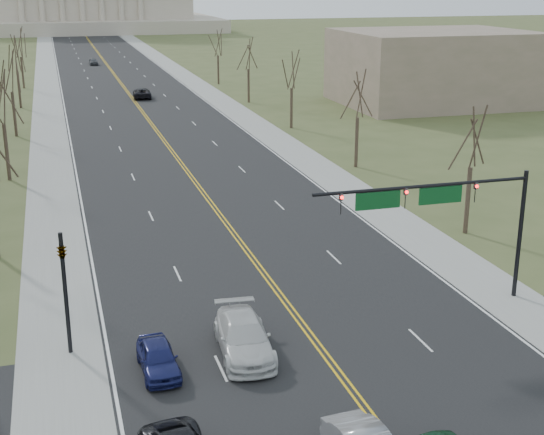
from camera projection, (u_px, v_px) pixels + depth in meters
road at (121, 83)px, 127.21m from camera, size 20.00×380.00×0.01m
cross_road at (357, 397)px, 32.04m from camera, size 120.00×14.00×0.01m
sidewalk_left at (47, 86)px, 124.01m from camera, size 4.00×380.00×0.03m
sidewalk_right at (191, 80)px, 130.40m from camera, size 4.00×380.00×0.03m
center_line at (121, 83)px, 127.21m from camera, size 0.42×380.00×0.01m
edge_line_left at (61, 85)px, 124.60m from camera, size 0.15×380.00×0.01m
edge_line_right at (179, 81)px, 129.82m from camera, size 0.15×380.00×0.01m
signal_mast at (439, 204)px, 39.14m from camera, size 12.12×0.44×7.20m
signal_left at (64, 280)px, 34.72m from camera, size 0.32×0.36×6.00m
tree_r_0 at (473, 140)px, 50.66m from camera, size 3.74×3.74×8.50m
tree_r_1 at (358, 97)px, 68.96m from camera, size 3.74×3.74×8.50m
tree_l_1 at (1, 101)px, 64.25m from camera, size 3.96×3.96×9.00m
tree_r_2 at (292, 72)px, 87.26m from camera, size 3.74×3.74×8.50m
tree_l_2 at (10, 74)px, 82.55m from camera, size 3.96×3.96×9.00m
tree_r_3 at (248, 56)px, 105.56m from camera, size 3.74×3.74×8.50m
tree_l_3 at (16, 56)px, 100.85m from camera, size 3.96×3.96×9.00m
tree_r_4 at (218, 44)px, 123.86m from camera, size 3.74×3.74×8.50m
tree_l_4 at (20, 44)px, 119.15m from camera, size 3.96×3.96×9.00m
bldg_right_mass at (433, 67)px, 105.23m from camera, size 25.00×20.00×10.00m
car_sb_inner_second at (244, 337)px, 35.50m from camera, size 2.78×5.95×1.68m
car_sb_outer_second at (158, 358)px, 33.88m from camera, size 1.73×4.07×1.37m
car_far_nb at (142, 93)px, 111.01m from camera, size 2.87×5.56×1.50m
car_far_sb at (93, 61)px, 153.31m from camera, size 1.78×4.12×1.38m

